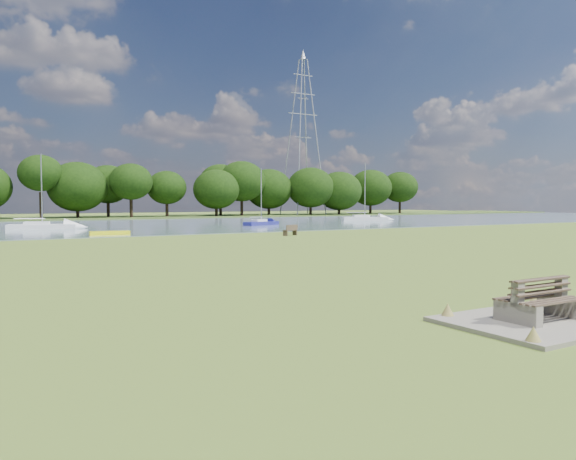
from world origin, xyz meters
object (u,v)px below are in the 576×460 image
riverbank_bench (291,230)px  sailboat_4 (261,222)px  bench_pair (540,301)px  sailboat_0 (42,225)px  kayak (110,233)px  sailboat_3 (364,217)px  pylon (303,114)px

riverbank_bench → sailboat_4: size_ratio=0.23×
bench_pair → sailboat_0: bearing=94.5°
bench_pair → kayak: size_ratio=0.61×
riverbank_bench → sailboat_4: 18.24m
sailboat_0 → sailboat_4: bearing=8.1°
riverbank_bench → sailboat_3: sailboat_3 is taller
riverbank_bench → sailboat_3: 33.99m
bench_pair → kayak: (-0.79, 38.57, -0.31)m
riverbank_bench → sailboat_3: size_ratio=0.19×
pylon → sailboat_3: size_ratio=3.91×
sailboat_0 → sailboat_4: (22.51, -3.66, -0.02)m
riverbank_bench → kayak: (-12.66, 7.59, -0.24)m
sailboat_3 → sailboat_4: bearing=-139.4°
pylon → bench_pair: bearing=-118.9°
sailboat_3 → bench_pair: bearing=-100.1°
sailboat_3 → sailboat_0: bearing=-152.8°
sailboat_0 → sailboat_3: size_ratio=0.92×
pylon → sailboat_4: (-28.25, -35.91, -19.10)m
kayak → sailboat_0: sailboat_0 is taller
sailboat_0 → sailboat_4: 22.80m
bench_pair → sailboat_3: 65.24m
sailboat_0 → bench_pair: bearing=-67.9°
kayak → sailboat_0: bearing=110.4°
bench_pair → sailboat_4: (18.21, 48.09, -0.06)m
pylon → sailboat_3: (-9.13, -30.49, -19.03)m
riverbank_bench → sailboat_0: size_ratio=0.20×
pylon → sailboat_4: pylon is taller
riverbank_bench → kayak: size_ratio=0.48×
bench_pair → sailboat_4: 51.42m
riverbank_bench → sailboat_0: bearing=107.2°
bench_pair → kayak: bearing=90.9°
pylon → sailboat_0: (-50.76, -32.25, -19.08)m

